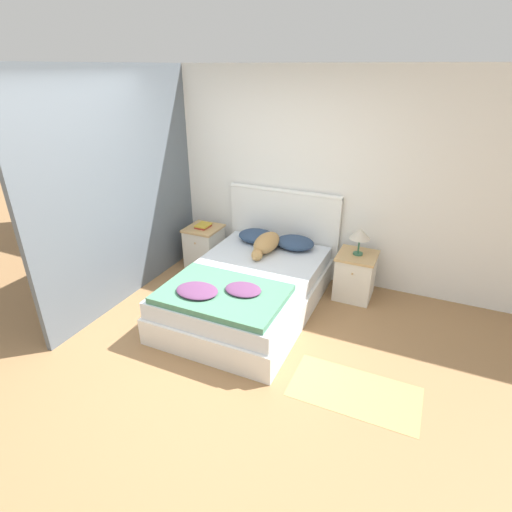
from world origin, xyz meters
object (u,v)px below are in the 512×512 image
bed (248,290)px  nightstand_right (355,275)px  nightstand_left (204,246)px  book_stack (203,226)px  dog (266,244)px  table_lamp (360,234)px  pillow_right (295,243)px  pillow_left (257,236)px

bed → nightstand_right: (1.04, 0.77, 0.05)m
nightstand_left → book_stack: book_stack is taller
dog → table_lamp: table_lamp is taller
nightstand_right → pillow_right: pillow_right is taller
pillow_left → table_lamp: table_lamp is taller
nightstand_left → table_lamp: size_ratio=1.73×
pillow_left → table_lamp: (1.29, -0.03, 0.25)m
bed → pillow_left: bearing=107.9°
book_stack → table_lamp: size_ratio=0.66×
nightstand_left → book_stack: 0.30m
nightstand_left → dog: 1.07m
pillow_left → dog: bearing=-44.7°
nightstand_left → book_stack: bearing=164.3°
pillow_left → pillow_right: (0.52, 0.00, 0.00)m
nightstand_left → nightstand_right: 2.07m
book_stack → nightstand_right: bearing=-0.0°
nightstand_left → book_stack: size_ratio=2.64×
bed → book_stack: book_stack is taller
nightstand_left → table_lamp: 2.14m
nightstand_left → nightstand_right: (2.07, 0.00, 0.00)m
bed → table_lamp: bearing=36.8°
nightstand_right → pillow_right: bearing=177.5°
pillow_left → pillow_right: size_ratio=1.00×
bed → pillow_right: pillow_right is taller
nightstand_right → nightstand_left: bearing=180.0°
pillow_right → table_lamp: (0.78, -0.03, 0.25)m
pillow_right → nightstand_right: bearing=-2.5°
nightstand_left → table_lamp: table_lamp is taller
nightstand_left → nightstand_right: same height
dog → book_stack: (-1.01, 0.19, 0.00)m
nightstand_right → table_lamp: 0.52m
table_lamp → pillow_left: bearing=178.8°
pillow_left → bed: bearing=-72.1°
bed → dog: (-0.03, 0.58, 0.34)m
dog → pillow_right: bearing=38.2°
pillow_right → table_lamp: size_ratio=1.51×
bed → nightstand_right: size_ratio=3.80×
dog → book_stack: size_ratio=3.48×
nightstand_left → pillow_left: pillow_left is taller
dog → bed: bearing=-87.0°
nightstand_right → table_lamp: bearing=90.0°
nightstand_right → pillow_right: 0.82m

